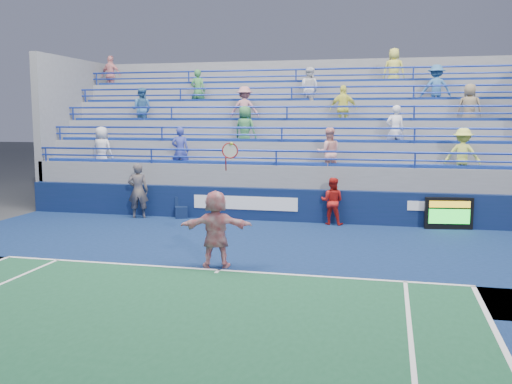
% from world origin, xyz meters
% --- Properties ---
extents(ground, '(120.00, 120.00, 0.00)m').
position_xyz_m(ground, '(0.00, 0.00, 0.00)').
color(ground, '#333538').
extents(sponsor_wall, '(18.00, 0.32, 1.10)m').
position_xyz_m(sponsor_wall, '(0.00, 6.50, 0.55)').
color(sponsor_wall, '#0B1B3D').
rests_on(sponsor_wall, ground).
extents(bleacher_stand, '(18.00, 5.60, 6.13)m').
position_xyz_m(bleacher_stand, '(0.00, 10.27, 1.55)').
color(bleacher_stand, slate).
rests_on(bleacher_stand, ground).
extents(serve_speed_board, '(1.46, 0.38, 1.01)m').
position_xyz_m(serve_speed_board, '(5.55, 6.25, 0.51)').
color(serve_speed_board, black).
rests_on(serve_speed_board, ground).
extents(judge_chair, '(0.54, 0.56, 0.73)m').
position_xyz_m(judge_chair, '(-3.24, 6.25, 0.23)').
color(judge_chair, '#0C1839').
rests_on(judge_chair, ground).
extents(tennis_player, '(1.76, 0.92, 2.91)m').
position_xyz_m(tennis_player, '(-0.15, 0.29, 0.91)').
color(tennis_player, white).
rests_on(tennis_player, ground).
extents(line_judge, '(0.80, 0.63, 1.91)m').
position_xyz_m(line_judge, '(-4.69, 5.95, 0.96)').
color(line_judge, '#131C36').
rests_on(line_judge, ground).
extents(ball_girl, '(0.81, 0.66, 1.54)m').
position_xyz_m(ball_girl, '(1.94, 6.24, 0.77)').
color(ball_girl, '#B51914').
rests_on(ball_girl, ground).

